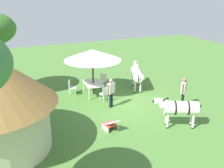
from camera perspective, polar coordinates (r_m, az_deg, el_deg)
name	(u,v)px	position (r m, az deg, el deg)	size (l,w,h in m)	color
ground_plane	(123,104)	(14.55, 2.40, -4.37)	(36.00, 36.00, 0.00)	#497834
shade_umbrella	(93,55)	(15.10, -4.31, 6.44)	(3.34, 3.34, 2.78)	#452C30
patio_dining_table	(93,84)	(15.62, -4.14, 0.01)	(1.69, 1.14, 0.74)	silver
patio_chair_near_hut	(105,93)	(14.60, -1.53, -2.04)	(0.49, 0.51, 0.90)	silver
patio_chair_east_end	(103,80)	(16.79, -2.03, 0.98)	(0.61, 0.61, 0.90)	white
patio_chair_west_end	(71,86)	(15.79, -8.97, -0.54)	(0.56, 0.55, 0.90)	silver
guest_beside_umbrella	(111,90)	(13.77, -0.23, -1.40)	(0.39, 0.52, 1.62)	#18252A
standing_watcher	(184,90)	(14.22, 15.46, -1.23)	(0.45, 0.50, 1.71)	black
striped_lounge_chair	(111,125)	(11.90, -0.26, -8.93)	(0.88, 0.63, 0.60)	#D4493D
zebra_nearest_camera	(137,73)	(16.47, 5.48, 2.37)	(2.23, 1.23, 1.57)	silver
zebra_by_umbrella	(180,108)	(12.24, 14.63, -5.16)	(1.21, 2.05, 1.47)	silver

